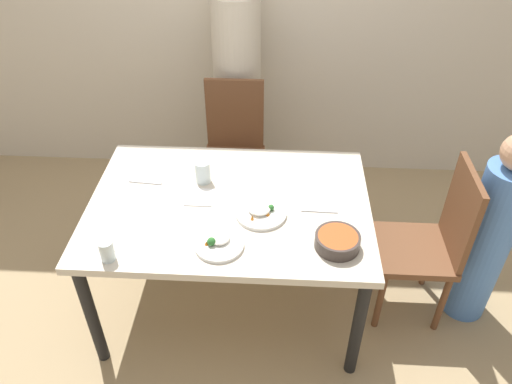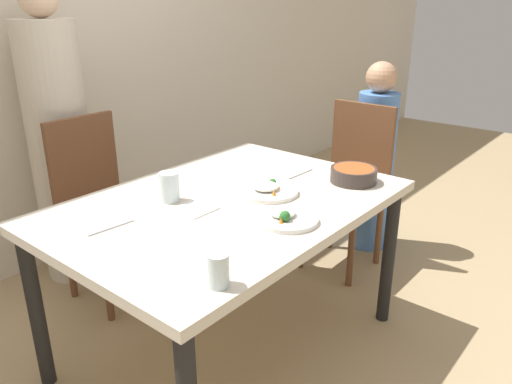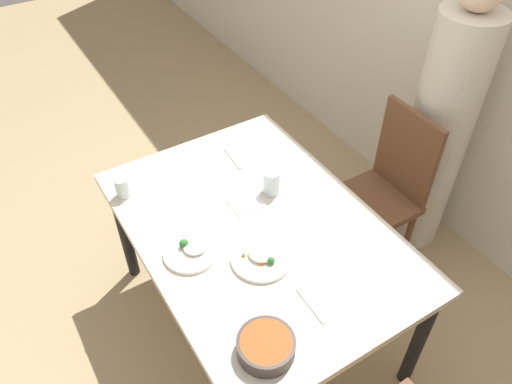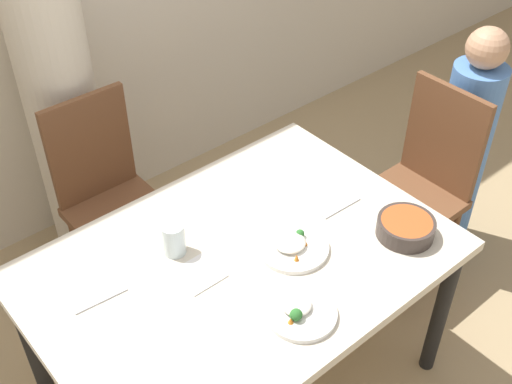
{
  "view_description": "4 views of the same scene",
  "coord_description": "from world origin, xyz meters",
  "px_view_note": "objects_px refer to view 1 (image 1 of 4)",
  "views": [
    {
      "loc": [
        0.25,
        -1.93,
        2.33
      ],
      "look_at": [
        0.13,
        0.07,
        0.75
      ],
      "focal_mm": 35.0,
      "sensor_mm": 36.0,
      "label": 1
    },
    {
      "loc": [
        -1.37,
        -1.29,
        1.5
      ],
      "look_at": [
        0.09,
        -0.08,
        0.76
      ],
      "focal_mm": 35.0,
      "sensor_mm": 36.0,
      "label": 2
    },
    {
      "loc": [
        1.26,
        -0.78,
        2.32
      ],
      "look_at": [
        0.02,
        -0.02,
        0.96
      ],
      "focal_mm": 35.0,
      "sensor_mm": 36.0,
      "label": 3
    },
    {
      "loc": [
        -0.96,
        -1.21,
        2.31
      ],
      "look_at": [
        0.1,
        0.04,
        0.94
      ],
      "focal_mm": 45.0,
      "sensor_mm": 36.0,
      "label": 4
    }
  ],
  "objects_px": {
    "chair_adult_spot": "(234,148)",
    "bowl_curry": "(337,241)",
    "plate_rice_adult": "(219,243)",
    "person_child": "(488,238)",
    "glass_water_tall": "(107,251)",
    "chair_child_spot": "(430,241)",
    "person_adult": "(237,94)"
  },
  "relations": [
    {
      "from": "chair_adult_spot",
      "to": "bowl_curry",
      "type": "xyz_separation_m",
      "value": [
        0.58,
        -1.13,
        0.26
      ]
    },
    {
      "from": "plate_rice_adult",
      "to": "person_child",
      "type": "bearing_deg",
      "value": 13.55
    },
    {
      "from": "chair_adult_spot",
      "to": "glass_water_tall",
      "type": "xyz_separation_m",
      "value": [
        -0.43,
        -1.26,
        0.27
      ]
    },
    {
      "from": "chair_adult_spot",
      "to": "glass_water_tall",
      "type": "relative_size",
      "value": 9.36
    },
    {
      "from": "chair_adult_spot",
      "to": "chair_child_spot",
      "type": "height_order",
      "value": "same"
    },
    {
      "from": "chair_child_spot",
      "to": "person_adult",
      "type": "height_order",
      "value": "person_adult"
    },
    {
      "from": "person_child",
      "to": "plate_rice_adult",
      "type": "relative_size",
      "value": 5.15
    },
    {
      "from": "person_child",
      "to": "person_adult",
      "type": "bearing_deg",
      "value": 140.48
    },
    {
      "from": "chair_child_spot",
      "to": "plate_rice_adult",
      "type": "distance_m",
      "value": 1.14
    },
    {
      "from": "plate_rice_adult",
      "to": "glass_water_tall",
      "type": "height_order",
      "value": "glass_water_tall"
    },
    {
      "from": "plate_rice_adult",
      "to": "glass_water_tall",
      "type": "xyz_separation_m",
      "value": [
        -0.48,
        -0.11,
        0.04
      ]
    },
    {
      "from": "person_child",
      "to": "bowl_curry",
      "type": "xyz_separation_m",
      "value": [
        -0.82,
        -0.3,
        0.22
      ]
    },
    {
      "from": "bowl_curry",
      "to": "person_child",
      "type": "bearing_deg",
      "value": 20.24
    },
    {
      "from": "chair_child_spot",
      "to": "glass_water_tall",
      "type": "distance_m",
      "value": 1.63
    },
    {
      "from": "chair_child_spot",
      "to": "plate_rice_adult",
      "type": "bearing_deg",
      "value": -73.01
    },
    {
      "from": "chair_adult_spot",
      "to": "person_adult",
      "type": "relative_size",
      "value": 0.59
    },
    {
      "from": "chair_adult_spot",
      "to": "bowl_curry",
      "type": "distance_m",
      "value": 1.29
    },
    {
      "from": "person_child",
      "to": "plate_rice_adult",
      "type": "distance_m",
      "value": 1.41
    },
    {
      "from": "chair_child_spot",
      "to": "person_adult",
      "type": "distance_m",
      "value": 1.62
    },
    {
      "from": "chair_child_spot",
      "to": "chair_adult_spot",
      "type": "bearing_deg",
      "value": -126.67
    },
    {
      "from": "chair_adult_spot",
      "to": "person_adult",
      "type": "bearing_deg",
      "value": 90.0
    },
    {
      "from": "person_child",
      "to": "chair_child_spot",
      "type": "bearing_deg",
      "value": 180.0
    },
    {
      "from": "person_child",
      "to": "chair_adult_spot",
      "type": "bearing_deg",
      "value": 149.38
    },
    {
      "from": "chair_adult_spot",
      "to": "glass_water_tall",
      "type": "bearing_deg",
      "value": -109.0
    },
    {
      "from": "chair_adult_spot",
      "to": "person_child",
      "type": "height_order",
      "value": "person_child"
    },
    {
      "from": "chair_adult_spot",
      "to": "glass_water_tall",
      "type": "height_order",
      "value": "chair_adult_spot"
    },
    {
      "from": "person_adult",
      "to": "bowl_curry",
      "type": "relative_size",
      "value": 7.78
    },
    {
      "from": "person_adult",
      "to": "glass_water_tall",
      "type": "xyz_separation_m",
      "value": [
        -0.43,
        -1.59,
        0.04
      ]
    },
    {
      "from": "plate_rice_adult",
      "to": "chair_adult_spot",
      "type": "bearing_deg",
      "value": 92.06
    },
    {
      "from": "person_adult",
      "to": "bowl_curry",
      "type": "xyz_separation_m",
      "value": [
        0.58,
        -1.45,
        0.02
      ]
    },
    {
      "from": "chair_adult_spot",
      "to": "bowl_curry",
      "type": "height_order",
      "value": "chair_adult_spot"
    },
    {
      "from": "plate_rice_adult",
      "to": "glass_water_tall",
      "type": "relative_size",
      "value": 2.23
    }
  ]
}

